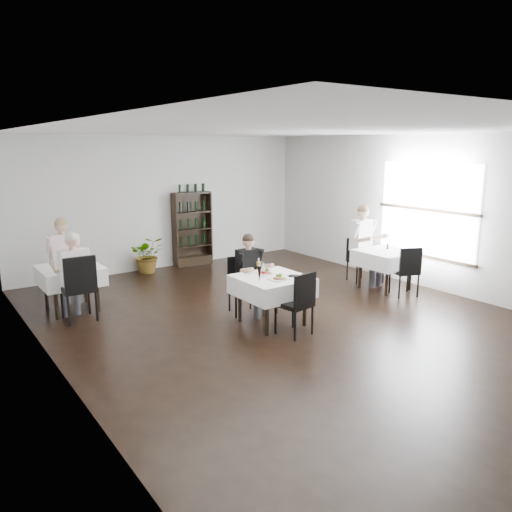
% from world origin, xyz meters
% --- Properties ---
extents(room_shell, '(9.00, 9.00, 9.00)m').
position_xyz_m(room_shell, '(0.00, 0.00, 1.50)').
color(room_shell, black).
rests_on(room_shell, ground).
extents(window_right, '(0.06, 2.30, 1.85)m').
position_xyz_m(window_right, '(3.48, 0.00, 1.50)').
color(window_right, white).
rests_on(window_right, room_shell).
extents(wine_shelf, '(0.90, 0.28, 1.75)m').
position_xyz_m(wine_shelf, '(0.60, 4.31, 0.85)').
color(wine_shelf, black).
rests_on(wine_shelf, ground).
extents(main_table, '(1.03, 1.03, 0.77)m').
position_xyz_m(main_table, '(-0.30, 0.00, 0.62)').
color(main_table, black).
rests_on(main_table, ground).
extents(left_table, '(0.98, 0.98, 0.77)m').
position_xyz_m(left_table, '(-2.70, 2.50, 0.62)').
color(left_table, black).
rests_on(left_table, ground).
extents(right_table, '(0.98, 0.98, 0.77)m').
position_xyz_m(right_table, '(2.70, 0.30, 0.62)').
color(right_table, black).
rests_on(right_table, ground).
extents(potted_tree, '(0.90, 0.83, 0.82)m').
position_xyz_m(potted_tree, '(-0.58, 4.20, 0.41)').
color(potted_tree, '#24501B').
rests_on(potted_tree, ground).
extents(main_chair_far, '(0.53, 0.54, 0.95)m').
position_xyz_m(main_chair_far, '(-0.37, 0.75, 0.54)').
color(main_chair_far, black).
rests_on(main_chair_far, ground).
extents(main_chair_near, '(0.51, 0.51, 0.97)m').
position_xyz_m(main_chair_near, '(-0.29, -0.63, 0.56)').
color(main_chair_near, black).
rests_on(main_chair_near, ground).
extents(left_chair_far, '(0.54, 0.54, 0.91)m').
position_xyz_m(left_chair_far, '(-2.58, 3.26, 0.52)').
color(left_chair_far, black).
rests_on(left_chair_far, ground).
extents(left_chair_near, '(0.51, 0.52, 1.09)m').
position_xyz_m(left_chair_near, '(-2.74, 1.84, 0.62)').
color(left_chair_near, black).
rests_on(left_chair_near, ground).
extents(right_chair_far, '(0.49, 0.49, 0.90)m').
position_xyz_m(right_chair_far, '(2.73, 1.06, 0.51)').
color(right_chair_far, black).
rests_on(right_chair_far, ground).
extents(right_chair_near, '(0.57, 0.57, 0.95)m').
position_xyz_m(right_chair_near, '(2.64, -0.26, 0.54)').
color(right_chair_near, black).
rests_on(right_chair_near, ground).
extents(diner_main, '(0.53, 0.54, 1.36)m').
position_xyz_m(diner_main, '(-0.29, 0.60, 0.79)').
color(diner_main, '#414249').
rests_on(diner_main, ground).
extents(diner_left_far, '(0.58, 0.58, 1.51)m').
position_xyz_m(diner_left_far, '(-2.61, 3.13, 0.88)').
color(diner_left_far, '#414249').
rests_on(diner_left_far, ground).
extents(diner_left_near, '(0.55, 0.55, 1.47)m').
position_xyz_m(diner_left_near, '(-2.79, 1.94, 0.85)').
color(diner_left_near, '#414249').
rests_on(diner_left_near, ground).
extents(diner_right_far, '(0.63, 0.63, 1.62)m').
position_xyz_m(diner_right_far, '(2.67, 0.83, 0.94)').
color(diner_right_far, '#414249').
rests_on(diner_right_far, ground).
extents(plate_far, '(0.30, 0.30, 0.08)m').
position_xyz_m(plate_far, '(-0.27, 0.21, 0.79)').
color(plate_far, white).
rests_on(plate_far, main_table).
extents(plate_near, '(0.27, 0.27, 0.08)m').
position_xyz_m(plate_near, '(-0.32, -0.20, 0.79)').
color(plate_near, white).
rests_on(plate_near, main_table).
extents(pilsner_dark, '(0.07, 0.07, 0.29)m').
position_xyz_m(pilsner_dark, '(-0.62, -0.10, 0.89)').
color(pilsner_dark, black).
rests_on(pilsner_dark, main_table).
extents(pilsner_lager, '(0.07, 0.07, 0.30)m').
position_xyz_m(pilsner_lager, '(-0.47, 0.13, 0.89)').
color(pilsner_lager, gold).
rests_on(pilsner_lager, main_table).
extents(coke_bottle, '(0.06, 0.06, 0.23)m').
position_xyz_m(coke_bottle, '(-0.43, 0.05, 0.86)').
color(coke_bottle, silver).
rests_on(coke_bottle, main_table).
extents(napkin_cutlery, '(0.19, 0.17, 0.02)m').
position_xyz_m(napkin_cutlery, '(-0.01, -0.16, 0.78)').
color(napkin_cutlery, black).
rests_on(napkin_cutlery, main_table).
extents(pepper_mill, '(0.06, 0.06, 0.11)m').
position_xyz_m(pepper_mill, '(2.84, 0.39, 0.83)').
color(pepper_mill, black).
rests_on(pepper_mill, right_table).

